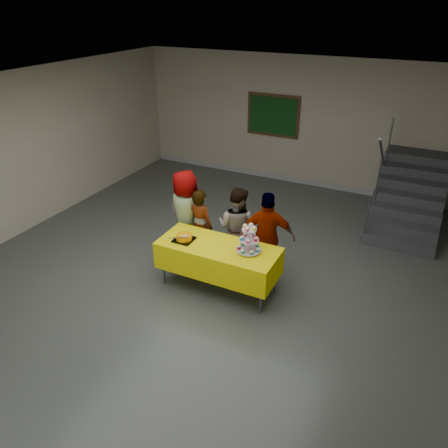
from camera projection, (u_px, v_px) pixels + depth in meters
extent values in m
plane|color=#4C514C|center=(196.00, 288.00, 6.98)|extent=(10.00, 10.00, 0.00)
cube|color=#B0A68E|center=(300.00, 123.00, 10.24)|extent=(8.00, 0.04, 3.00)
cube|color=#B0A68E|center=(1.00, 162.00, 7.85)|extent=(0.04, 10.00, 3.00)
cube|color=silver|center=(189.00, 97.00, 5.58)|extent=(8.00, 10.00, 0.04)
cube|color=#999999|center=(295.00, 180.00, 10.89)|extent=(7.90, 0.03, 0.12)
cylinder|color=#595960|center=(163.00, 264.00, 6.94)|extent=(0.04, 0.04, 0.73)
cylinder|color=#595960|center=(261.00, 292.00, 6.28)|extent=(0.04, 0.04, 0.73)
cylinder|color=#595960|center=(182.00, 247.00, 7.40)|extent=(0.04, 0.04, 0.73)
cylinder|color=#595960|center=(275.00, 272.00, 6.74)|extent=(0.04, 0.04, 0.73)
cube|color=#595960|center=(218.00, 247.00, 6.67)|extent=(1.80, 0.70, 0.02)
cube|color=yellow|center=(218.00, 258.00, 6.76)|extent=(1.88, 0.78, 0.44)
cylinder|color=silver|center=(249.00, 251.00, 6.51)|extent=(0.18, 0.18, 0.01)
cylinder|color=silver|center=(249.00, 239.00, 6.41)|extent=(0.02, 0.02, 0.42)
cylinder|color=silver|center=(249.00, 250.00, 6.50)|extent=(0.38, 0.38, 0.01)
cylinder|color=silver|center=(249.00, 240.00, 6.42)|extent=(0.30, 0.30, 0.01)
cylinder|color=silver|center=(249.00, 229.00, 6.34)|extent=(0.22, 0.22, 0.01)
cube|color=black|center=(184.00, 240.00, 6.80)|extent=(0.30, 0.30, 0.02)
cylinder|color=#FF9900|center=(184.00, 237.00, 6.78)|extent=(0.25, 0.25, 0.07)
ellipsoid|color=#FF9900|center=(184.00, 235.00, 6.77)|extent=(0.25, 0.25, 0.05)
ellipsoid|color=white|center=(185.00, 236.00, 6.71)|extent=(0.08, 0.08, 0.02)
cube|color=silver|center=(178.00, 238.00, 6.66)|extent=(0.30, 0.16, 0.04)
imported|color=slate|center=(186.00, 214.00, 7.55)|extent=(0.88, 0.69, 1.59)
imported|color=slate|center=(200.00, 226.00, 7.44)|extent=(0.52, 0.37, 1.34)
imported|color=slate|center=(237.00, 227.00, 7.29)|extent=(0.71, 0.56, 1.43)
imported|color=slate|center=(267.00, 237.00, 6.92)|extent=(0.96, 0.64, 1.51)
cube|color=#424447|center=(397.00, 244.00, 8.05)|extent=(1.30, 0.30, 0.18)
cube|color=#424447|center=(400.00, 232.00, 8.25)|extent=(1.30, 0.30, 0.36)
cube|color=#424447|center=(403.00, 222.00, 8.44)|extent=(1.30, 0.30, 0.54)
cube|color=#424447|center=(405.00, 211.00, 8.64)|extent=(1.30, 0.30, 0.72)
cube|color=#424447|center=(408.00, 201.00, 8.83)|extent=(1.30, 0.30, 0.90)
cube|color=#424447|center=(410.00, 192.00, 9.03)|extent=(1.30, 0.30, 1.08)
cube|color=#424447|center=(413.00, 183.00, 9.23)|extent=(1.30, 0.30, 1.26)
cube|color=#424447|center=(414.00, 178.00, 9.46)|extent=(1.30, 0.30, 1.26)
cylinder|color=#595960|center=(366.00, 221.00, 8.08)|extent=(0.04, 0.04, 0.90)
cylinder|color=#595960|center=(378.00, 179.00, 8.46)|extent=(0.04, 0.04, 0.90)
cylinder|color=#595960|center=(390.00, 140.00, 8.92)|extent=(0.04, 0.04, 0.90)
cylinder|color=#595960|center=(382.00, 156.00, 8.29)|extent=(0.04, 1.85, 1.20)
cube|color=#472B16|center=(273.00, 116.00, 10.43)|extent=(1.30, 0.04, 1.00)
cube|color=#144117|center=(273.00, 116.00, 10.41)|extent=(1.18, 0.02, 0.88)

